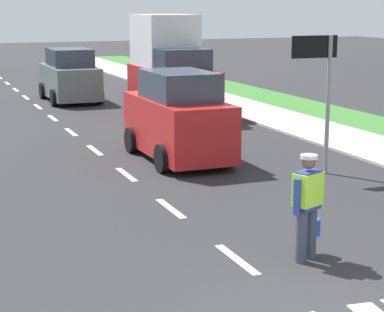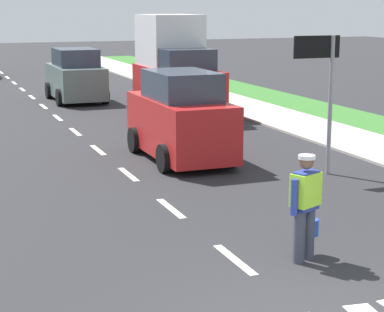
{
  "view_description": "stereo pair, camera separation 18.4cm",
  "coord_description": "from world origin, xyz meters",
  "px_view_note": "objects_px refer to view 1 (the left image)",
  "views": [
    {
      "loc": [
        -4.48,
        -6.64,
        3.87
      ],
      "look_at": [
        0.29,
        5.32,
        1.1
      ],
      "focal_mm": 65.91,
      "sensor_mm": 36.0,
      "label": 1
    },
    {
      "loc": [
        -4.31,
        -6.71,
        3.87
      ],
      "look_at": [
        0.29,
        5.32,
        1.1
      ],
      "focal_mm": 65.91,
      "sensor_mm": 36.0,
      "label": 2
    }
  ],
  "objects_px": {
    "road_worker": "(308,202)",
    "lane_direction_sign": "(320,71)",
    "delivery_truck": "(170,71)",
    "car_outgoing_far": "(70,77)",
    "car_outgoing_ahead": "(178,119)"
  },
  "relations": [
    {
      "from": "lane_direction_sign",
      "to": "car_outgoing_far",
      "type": "distance_m",
      "value": 15.0
    },
    {
      "from": "lane_direction_sign",
      "to": "car_outgoing_ahead",
      "type": "height_order",
      "value": "lane_direction_sign"
    },
    {
      "from": "lane_direction_sign",
      "to": "delivery_truck",
      "type": "height_order",
      "value": "delivery_truck"
    },
    {
      "from": "delivery_truck",
      "to": "car_outgoing_far",
      "type": "relative_size",
      "value": 1.16
    },
    {
      "from": "lane_direction_sign",
      "to": "delivery_truck",
      "type": "xyz_separation_m",
      "value": [
        -0.18,
        9.42,
        -0.8
      ]
    },
    {
      "from": "car_outgoing_ahead",
      "to": "lane_direction_sign",
      "type": "bearing_deg",
      "value": -47.89
    },
    {
      "from": "car_outgoing_ahead",
      "to": "road_worker",
      "type": "bearing_deg",
      "value": -95.41
    },
    {
      "from": "road_worker",
      "to": "lane_direction_sign",
      "type": "xyz_separation_m",
      "value": [
        3.14,
        4.82,
        1.48
      ]
    },
    {
      "from": "road_worker",
      "to": "car_outgoing_far",
      "type": "xyz_separation_m",
      "value": [
        0.54,
        19.53,
        0.07
      ]
    },
    {
      "from": "car_outgoing_far",
      "to": "car_outgoing_ahead",
      "type": "height_order",
      "value": "car_outgoing_ahead"
    },
    {
      "from": "lane_direction_sign",
      "to": "car_outgoing_ahead",
      "type": "bearing_deg",
      "value": 132.11
    },
    {
      "from": "road_worker",
      "to": "car_outgoing_ahead",
      "type": "xyz_separation_m",
      "value": [
        0.71,
        7.51,
        0.12
      ]
    },
    {
      "from": "road_worker",
      "to": "delivery_truck",
      "type": "relative_size",
      "value": 0.36
    },
    {
      "from": "road_worker",
      "to": "lane_direction_sign",
      "type": "relative_size",
      "value": 0.52
    },
    {
      "from": "road_worker",
      "to": "lane_direction_sign",
      "type": "bearing_deg",
      "value": 56.88
    }
  ]
}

